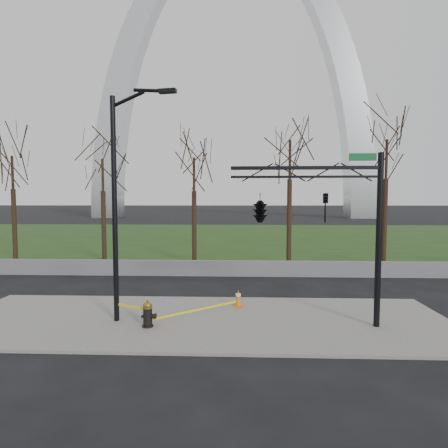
{
  "coord_description": "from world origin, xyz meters",
  "views": [
    {
      "loc": [
        1.35,
        -13.17,
        4.45
      ],
      "look_at": [
        0.77,
        2.0,
        3.43
      ],
      "focal_mm": 29.71,
      "sensor_mm": 36.0,
      "label": 1
    }
  ],
  "objects_px": {
    "traffic_cone": "(238,298)",
    "street_light": "(120,192)",
    "fire_hydrant": "(148,315)",
    "traffic_signal_mast": "(283,208)"
  },
  "relations": [
    {
      "from": "traffic_cone",
      "to": "street_light",
      "type": "bearing_deg",
      "value": -154.94
    },
    {
      "from": "fire_hydrant",
      "to": "traffic_signal_mast",
      "type": "distance_m",
      "value": 5.85
    },
    {
      "from": "traffic_cone",
      "to": "traffic_signal_mast",
      "type": "xyz_separation_m",
      "value": [
        1.5,
        -2.09,
        3.71
      ]
    },
    {
      "from": "fire_hydrant",
      "to": "traffic_cone",
      "type": "distance_m",
      "value": 3.96
    },
    {
      "from": "fire_hydrant",
      "to": "traffic_signal_mast",
      "type": "bearing_deg",
      "value": 14.41
    },
    {
      "from": "fire_hydrant",
      "to": "traffic_cone",
      "type": "xyz_separation_m",
      "value": [
        3.07,
        2.51,
        -0.08
      ]
    },
    {
      "from": "traffic_cone",
      "to": "street_light",
      "type": "relative_size",
      "value": 0.08
    },
    {
      "from": "fire_hydrant",
      "to": "traffic_cone",
      "type": "relative_size",
      "value": 1.34
    },
    {
      "from": "street_light",
      "to": "traffic_cone",
      "type": "bearing_deg",
      "value": 34.33
    },
    {
      "from": "traffic_cone",
      "to": "fire_hydrant",
      "type": "bearing_deg",
      "value": -140.79
    }
  ]
}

